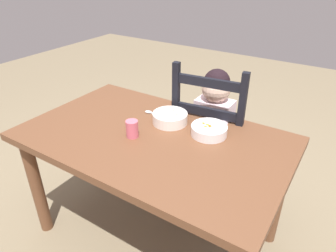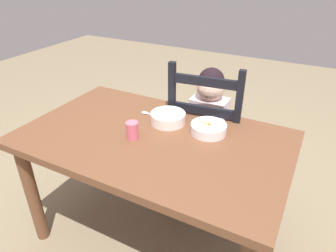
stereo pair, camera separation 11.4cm
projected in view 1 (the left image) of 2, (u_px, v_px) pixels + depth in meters
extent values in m
plane|color=#7D6E53|center=(156.00, 232.00, 1.89)|extent=(8.00, 8.00, 0.00)
cube|color=brown|center=(153.00, 139.00, 1.56)|extent=(1.35, 0.82, 0.04)
cylinder|color=brown|center=(37.00, 186.00, 1.77)|extent=(0.07, 0.07, 0.66)
cylinder|color=brown|center=(114.00, 136.00, 2.26)|extent=(0.07, 0.07, 0.66)
cylinder|color=brown|center=(278.00, 197.00, 1.69)|extent=(0.07, 0.07, 0.66)
cube|color=black|center=(213.00, 144.00, 2.01)|extent=(0.47, 0.47, 0.02)
cube|color=black|center=(245.00, 163.00, 2.19)|extent=(0.04, 0.04, 0.40)
cube|color=black|center=(196.00, 150.00, 2.33)|extent=(0.04, 0.04, 0.40)
cube|color=black|center=(230.00, 195.00, 1.89)|extent=(0.04, 0.04, 0.40)
cube|color=black|center=(175.00, 178.00, 2.04)|extent=(0.04, 0.04, 0.40)
cube|color=black|center=(240.00, 123.00, 1.64)|extent=(0.04, 0.04, 0.57)
cube|color=black|center=(176.00, 110.00, 1.79)|extent=(0.04, 0.04, 0.57)
cube|color=black|center=(209.00, 83.00, 1.62)|extent=(0.36, 0.07, 0.05)
cube|color=black|center=(207.00, 112.00, 1.70)|extent=(0.36, 0.07, 0.05)
cube|color=silver|center=(213.00, 124.00, 1.90)|extent=(0.22, 0.14, 0.32)
sphere|color=beige|center=(216.00, 88.00, 1.79)|extent=(0.17, 0.17, 0.17)
sphere|color=black|center=(217.00, 82.00, 1.77)|extent=(0.16, 0.16, 0.16)
cylinder|color=#3F4C72|center=(194.00, 178.00, 2.02)|extent=(0.07, 0.07, 0.42)
cylinder|color=#3F4C72|center=(209.00, 184.00, 1.97)|extent=(0.07, 0.07, 0.42)
cylinder|color=silver|center=(188.00, 113.00, 1.85)|extent=(0.06, 0.24, 0.13)
cylinder|color=silver|center=(228.00, 124.00, 1.73)|extent=(0.06, 0.24, 0.13)
cylinder|color=white|center=(171.00, 118.00, 1.65)|extent=(0.19, 0.19, 0.06)
cylinder|color=white|center=(170.00, 122.00, 1.66)|extent=(0.09, 0.09, 0.01)
cylinder|color=green|center=(171.00, 117.00, 1.65)|extent=(0.16, 0.16, 0.03)
sphere|color=green|center=(177.00, 115.00, 1.63)|extent=(0.01, 0.01, 0.01)
sphere|color=green|center=(175.00, 116.00, 1.62)|extent=(0.01, 0.01, 0.01)
sphere|color=#51A429|center=(174.00, 112.00, 1.66)|extent=(0.01, 0.01, 0.01)
sphere|color=#52AB3E|center=(167.00, 117.00, 1.61)|extent=(0.01, 0.01, 0.01)
cylinder|color=white|center=(209.00, 130.00, 1.54)|extent=(0.18, 0.18, 0.05)
cylinder|color=white|center=(209.00, 134.00, 1.55)|extent=(0.08, 0.08, 0.01)
cylinder|color=orange|center=(209.00, 129.00, 1.54)|extent=(0.15, 0.15, 0.03)
cube|color=orange|center=(207.00, 125.00, 1.54)|extent=(0.02, 0.02, 0.01)
cube|color=orange|center=(210.00, 126.00, 1.53)|extent=(0.02, 0.02, 0.01)
cube|color=orange|center=(210.00, 127.00, 1.53)|extent=(0.02, 0.02, 0.01)
cube|color=orange|center=(205.00, 127.00, 1.53)|extent=(0.01, 0.01, 0.01)
cube|color=orange|center=(203.00, 124.00, 1.56)|extent=(0.02, 0.02, 0.01)
cube|color=silver|center=(158.00, 115.00, 1.74)|extent=(0.10, 0.02, 0.00)
ellipsoid|color=silver|center=(148.00, 112.00, 1.77)|extent=(0.05, 0.03, 0.01)
cylinder|color=#D76174|center=(132.00, 129.00, 1.52)|extent=(0.06, 0.06, 0.09)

